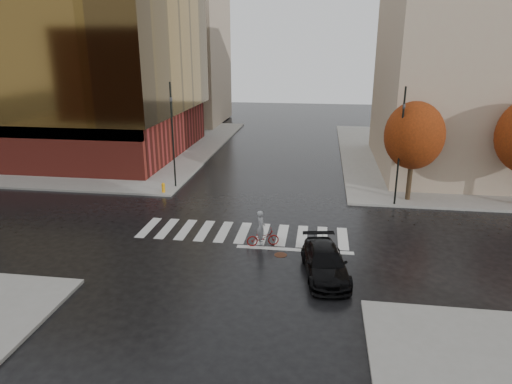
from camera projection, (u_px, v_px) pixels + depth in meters
ground at (241, 236)px, 24.99m from camera, size 120.00×120.00×0.00m
sidewalk_nw at (78, 144)px, 47.61m from camera, size 30.00×30.00×0.15m
sidewalk_ne at (506, 158)px, 41.87m from camera, size 30.00×30.00×0.15m
crosswalk at (243, 233)px, 25.46m from camera, size 12.00×3.00×0.01m
office_glass at (41, 64)px, 42.38m from camera, size 27.00×19.00×16.00m
building_ne_tan at (490, 56)px, 35.85m from camera, size 16.00×16.00×18.00m
building_nw_far at (168, 43)px, 58.88m from camera, size 14.00×12.00×20.00m
tree_ne_a at (414, 136)px, 29.22m from camera, size 3.80×3.80×6.50m
sedan at (325, 263)px, 20.57m from camera, size 2.53×4.73×1.30m
cyclist at (262, 234)px, 23.67m from camera, size 1.79×1.04×1.92m
traffic_light_nw at (172, 128)px, 32.05m from camera, size 0.19×0.16×7.45m
traffic_light_ne at (401, 139)px, 28.33m from camera, size 0.15×0.19×7.48m
fire_hydrant at (163, 187)px, 31.86m from camera, size 0.25×0.25×0.70m
manhole at (281, 255)px, 22.79m from camera, size 0.71×0.71×0.01m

